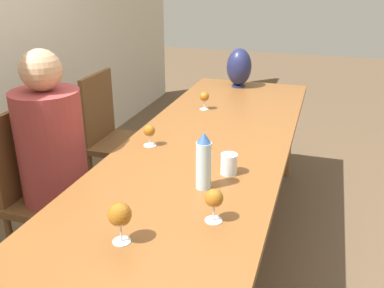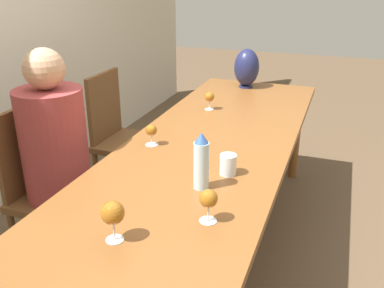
# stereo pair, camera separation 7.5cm
# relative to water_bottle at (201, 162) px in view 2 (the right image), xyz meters

# --- Properties ---
(ground_plane) EXTENTS (14.00, 14.00, 0.00)m
(ground_plane) POSITION_rel_water_bottle_xyz_m (0.32, 0.12, -0.87)
(ground_plane) COLOR brown
(dining_table) EXTENTS (3.10, 0.86, 0.75)m
(dining_table) POSITION_rel_water_bottle_xyz_m (0.32, 0.12, -0.19)
(dining_table) COLOR brown
(dining_table) RESTS_ON ground_plane
(water_bottle) EXTENTS (0.07, 0.07, 0.25)m
(water_bottle) POSITION_rel_water_bottle_xyz_m (0.00, 0.00, 0.00)
(water_bottle) COLOR silver
(water_bottle) RESTS_ON dining_table
(water_tumbler) EXTENTS (0.08, 0.08, 0.10)m
(water_tumbler) POSITION_rel_water_bottle_xyz_m (0.16, -0.07, -0.07)
(water_tumbler) COLOR silver
(water_tumbler) RESTS_ON dining_table
(vase) EXTENTS (0.19, 0.19, 0.30)m
(vase) POSITION_rel_water_bottle_xyz_m (1.68, 0.20, 0.03)
(vase) COLOR #1E234C
(vase) RESTS_ON dining_table
(wine_glass_0) EXTENTS (0.07, 0.07, 0.13)m
(wine_glass_0) POSITION_rel_water_bottle_xyz_m (-0.24, -0.11, -0.03)
(wine_glass_0) COLOR silver
(wine_glass_0) RESTS_ON dining_table
(wine_glass_1) EXTENTS (0.06, 0.06, 0.12)m
(wine_glass_1) POSITION_rel_water_bottle_xyz_m (1.05, 0.30, -0.04)
(wine_glass_1) COLOR silver
(wine_glass_1) RESTS_ON dining_table
(wine_glass_2) EXTENTS (0.08, 0.08, 0.15)m
(wine_glass_2) POSITION_rel_water_bottle_xyz_m (-0.46, 0.16, -0.02)
(wine_glass_2) COLOR silver
(wine_glass_2) RESTS_ON dining_table
(wine_glass_3) EXTENTS (0.07, 0.07, 0.11)m
(wine_glass_3) POSITION_rel_water_bottle_xyz_m (0.36, 0.40, -0.04)
(wine_glass_3) COLOR silver
(wine_glass_3) RESTS_ON dining_table
(chair_near) EXTENTS (0.44, 0.44, 0.95)m
(chair_near) POSITION_rel_water_bottle_xyz_m (0.14, 0.93, -0.36)
(chair_near) COLOR brown
(chair_near) RESTS_ON ground_plane
(chair_far) EXTENTS (0.44, 0.44, 0.95)m
(chair_far) POSITION_rel_water_bottle_xyz_m (0.97, 0.93, -0.36)
(chair_far) COLOR brown
(chair_far) RESTS_ON ground_plane
(person_near) EXTENTS (0.34, 0.34, 1.27)m
(person_near) POSITION_rel_water_bottle_xyz_m (0.14, 0.84, -0.19)
(person_near) COLOR #2D2D38
(person_near) RESTS_ON ground_plane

